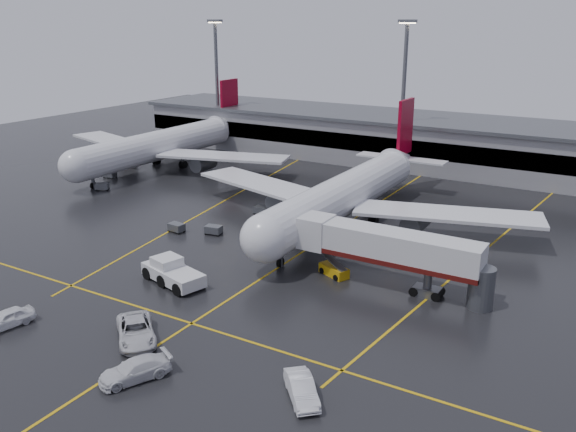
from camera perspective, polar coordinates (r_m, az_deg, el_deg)
The scene contains 22 objects.
ground at distance 71.05m, azimuth 2.21°, elevation -2.89°, with size 220.00×220.00×0.00m, color black.
apron_line_centre at distance 71.05m, azimuth 2.21°, elevation -2.88°, with size 0.25×90.00×0.02m, color gold.
apron_line_stop at distance 54.42m, azimuth -9.11°, elevation -10.01°, with size 60.00×0.25×0.02m, color gold.
apron_line_left at distance 89.30m, azimuth -6.02°, elevation 1.46°, with size 0.25×70.00×0.02m, color gold.
apron_line_right at distance 74.21m, azimuth 18.34°, elevation -2.90°, with size 0.25×70.00×0.02m, color gold.
terminal at distance 112.88m, azimuth 14.04°, elevation 6.79°, with size 122.00×19.00×8.60m.
light_mast_left at distance 126.67m, azimuth -6.76°, elevation 13.02°, with size 3.00×1.20×25.45m.
light_mast_mid at distance 107.38m, azimuth 10.90°, elevation 11.93°, with size 3.00×1.20×25.45m.
main_airliner at distance 77.96m, azimuth 5.66°, elevation 2.21°, with size 48.80×45.60×14.10m.
second_airliner at distance 110.74m, azimuth -11.70°, elevation 6.68°, with size 48.80×45.60×14.10m.
jet_bridge at distance 59.94m, azimuth 9.51°, elevation -3.19°, with size 19.90×3.40×6.05m.
pushback_tractor at distance 62.26m, azimuth -10.92°, elevation -5.31°, with size 7.89×4.85×2.63m.
belt_loader at distance 63.19m, azimuth 4.38°, elevation -5.17°, with size 3.69×2.68×2.16m.
service_van_a at distance 52.35m, azimuth -14.19°, elevation -10.49°, with size 2.91×6.30×1.75m, color silver.
service_van_b at distance 47.34m, azimuth -14.30°, elevation -13.93°, with size 2.18×5.37×1.56m, color silver.
service_van_c at distance 43.94m, azimuth 1.30°, elevation -16.04°, with size 1.67×4.79×1.58m, color white.
service_van_d at distance 58.24m, azimuth -25.08°, elevation -8.79°, with size 1.87×4.65×1.59m, color white.
baggage_cart_a at distance 75.31m, azimuth -7.07°, elevation -1.28°, with size 2.20×1.63×1.12m.
baggage_cart_b at distance 76.87m, azimuth -10.52°, elevation -1.04°, with size 2.12×1.49×1.12m.
baggage_cart_c at distance 82.43m, azimuth -2.51°, elevation 0.57°, with size 2.02×1.33×1.12m.
baggage_cart_d at distance 105.97m, azimuth -16.51°, elevation 3.81°, with size 2.16×1.56×1.12m.
baggage_cart_e at distance 98.56m, azimuth -17.19°, elevation 2.70°, with size 2.39×2.17×1.12m.
Camera 1 is at (31.46, -58.40, 25.46)m, focal length 37.55 mm.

